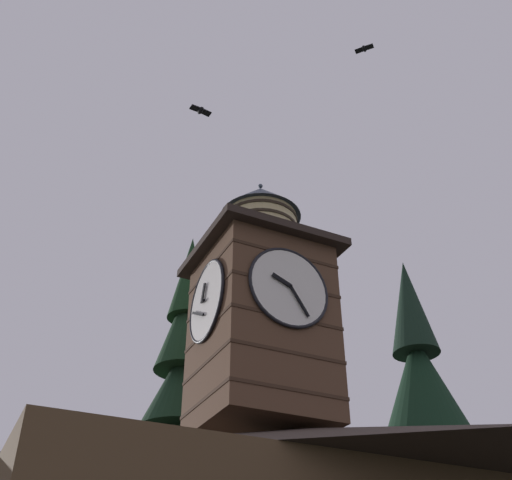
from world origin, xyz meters
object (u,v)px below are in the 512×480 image
(clock_tower, at_px, (261,309))
(flying_bird_low, at_px, (201,110))
(flying_bird_high, at_px, (364,49))
(pine_tree_behind, at_px, (177,477))

(clock_tower, bearing_deg, flying_bird_low, 34.42)
(clock_tower, relative_size, flying_bird_high, 13.03)
(pine_tree_behind, bearing_deg, flying_bird_high, 109.42)
(clock_tower, height_order, flying_bird_high, flying_bird_high)
(clock_tower, distance_m, flying_bird_high, 10.64)
(clock_tower, distance_m, flying_bird_low, 6.30)
(clock_tower, relative_size, flying_bird_low, 12.52)
(clock_tower, relative_size, pine_tree_behind, 0.52)
(clock_tower, height_order, flying_bird_low, flying_bird_low)
(pine_tree_behind, xyz_separation_m, flying_bird_low, (2.67, 7.64, 8.87))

